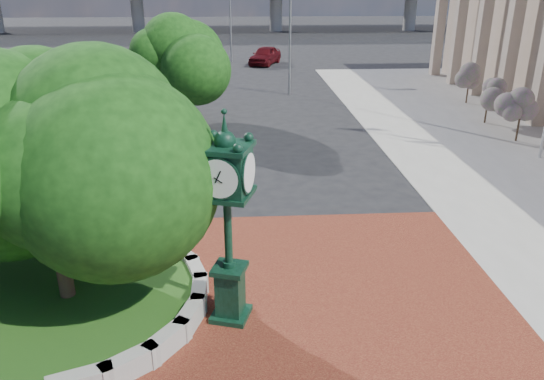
{
  "coord_description": "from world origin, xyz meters",
  "views": [
    {
      "loc": [
        -0.7,
        -11.35,
        7.65
      ],
      "look_at": [
        0.11,
        1.5,
        2.43
      ],
      "focal_mm": 35.0,
      "sensor_mm": 36.0,
      "label": 1
    }
  ],
  "objects": [
    {
      "name": "street_lamp_near",
      "position": [
        3.01,
        25.03,
        5.24
      ],
      "size": [
        2.01,
        0.28,
        8.94
      ],
      "color": "slate",
      "rests_on": "ground"
    },
    {
      "name": "tree_planter",
      "position": [
        -5.0,
        0.0,
        3.72
      ],
      "size": [
        5.2,
        5.2,
        6.33
      ],
      "color": "#38281C",
      "rests_on": "ground"
    },
    {
      "name": "street_lamp_far",
      "position": [
        -1.09,
        40.03,
        5.61
      ],
      "size": [
        2.15,
        0.39,
        9.57
      ],
      "color": "slate",
      "rests_on": "ground"
    },
    {
      "name": "ground",
      "position": [
        0.0,
        0.0,
        0.0
      ],
      "size": [
        200.0,
        200.0,
        0.0
      ],
      "primitive_type": "plane",
      "color": "black",
      "rests_on": "ground"
    },
    {
      "name": "shrub_far",
      "position": [
        13.9,
        21.51,
        1.59
      ],
      "size": [
        1.2,
        1.2,
        2.2
      ],
      "color": "#38281C",
      "rests_on": "ground"
    },
    {
      "name": "shrub_mid",
      "position": [
        12.94,
        16.6,
        1.59
      ],
      "size": [
        1.2,
        1.2,
        2.2
      ],
      "color": "#38281C",
      "rests_on": "ground"
    },
    {
      "name": "plaza",
      "position": [
        0.0,
        -1.0,
        0.02
      ],
      "size": [
        12.0,
        12.0,
        0.04
      ],
      "primitive_type": "cube",
      "color": "maroon",
      "rests_on": "ground"
    },
    {
      "name": "tree_street",
      "position": [
        -4.0,
        18.0,
        3.24
      ],
      "size": [
        4.4,
        4.4,
        5.45
      ],
      "color": "#38281C",
      "rests_on": "ground"
    },
    {
      "name": "post_clock",
      "position": [
        -1.01,
        -0.64,
        2.77
      ],
      "size": [
        1.26,
        1.26,
        5.04
      ],
      "color": "black",
      "rests_on": "ground"
    },
    {
      "name": "parked_car",
      "position": [
        1.79,
        38.45,
        0.81
      ],
      "size": [
        3.57,
        5.15,
        1.63
      ],
      "primitive_type": "imported",
      "rotation": [
        0.0,
        0.0,
        -0.38
      ],
      "color": "#4D0B0F",
      "rests_on": "ground"
    },
    {
      "name": "planter_wall",
      "position": [
        -2.71,
        -0.0,
        0.27
      ],
      "size": [
        2.96,
        6.77,
        0.54
      ],
      "color": "#9E9B93",
      "rests_on": "ground"
    },
    {
      "name": "shrub_near",
      "position": [
        12.96,
        13.1,
        1.59
      ],
      "size": [
        1.2,
        1.2,
        2.2
      ],
      "color": "#38281C",
      "rests_on": "ground"
    },
    {
      "name": "grass_bed",
      "position": [
        -5.0,
        0.0,
        0.2
      ],
      "size": [
        6.1,
        6.1,
        0.4
      ],
      "primitive_type": "cylinder",
      "color": "#163F12",
      "rests_on": "ground"
    }
  ]
}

